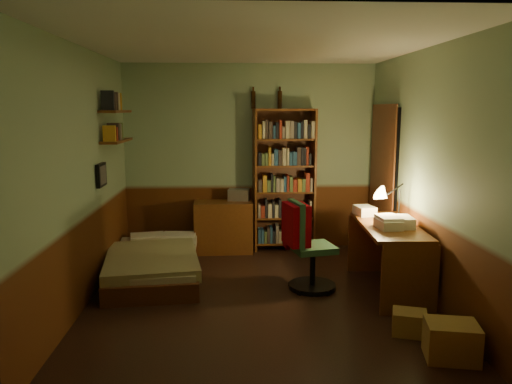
{
  "coord_description": "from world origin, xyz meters",
  "views": [
    {
      "loc": [
        -0.26,
        -5.02,
        1.98
      ],
      "look_at": [
        0.0,
        0.25,
        1.1
      ],
      "focal_mm": 35.0,
      "sensor_mm": 36.0,
      "label": 1
    }
  ],
  "objects_px": {
    "cardboard_box_b": "(409,323)",
    "bookshelf": "(284,180)",
    "bed": "(154,254)",
    "desk": "(388,258)",
    "desk_lamp": "(400,193)",
    "dresser": "(223,227)",
    "cardboard_box_a": "(451,341)",
    "office_chair": "(313,246)",
    "mini_stereo": "(239,195)"
  },
  "relations": [
    {
      "from": "cardboard_box_b",
      "to": "bookshelf",
      "type": "bearing_deg",
      "value": 106.86
    },
    {
      "from": "bed",
      "to": "cardboard_box_b",
      "type": "height_order",
      "value": "bed"
    },
    {
      "from": "desk",
      "to": "desk_lamp",
      "type": "distance_m",
      "value": 0.73
    },
    {
      "from": "dresser",
      "to": "cardboard_box_a",
      "type": "bearing_deg",
      "value": -60.72
    },
    {
      "from": "desk_lamp",
      "to": "office_chair",
      "type": "height_order",
      "value": "desk_lamp"
    },
    {
      "from": "mini_stereo",
      "to": "desk_lamp",
      "type": "bearing_deg",
      "value": -33.31
    },
    {
      "from": "bookshelf",
      "to": "desk",
      "type": "height_order",
      "value": "bookshelf"
    },
    {
      "from": "bed",
      "to": "desk",
      "type": "relative_size",
      "value": 1.31
    },
    {
      "from": "mini_stereo",
      "to": "bookshelf",
      "type": "bearing_deg",
      "value": 3.59
    },
    {
      "from": "desk_lamp",
      "to": "cardboard_box_b",
      "type": "height_order",
      "value": "desk_lamp"
    },
    {
      "from": "bed",
      "to": "cardboard_box_b",
      "type": "xyz_separation_m",
      "value": [
        2.5,
        -1.68,
        -0.17
      ]
    },
    {
      "from": "mini_stereo",
      "to": "cardboard_box_a",
      "type": "distance_m",
      "value": 3.71
    },
    {
      "from": "bed",
      "to": "cardboard_box_b",
      "type": "distance_m",
      "value": 3.02
    },
    {
      "from": "desk",
      "to": "cardboard_box_b",
      "type": "height_order",
      "value": "desk"
    },
    {
      "from": "cardboard_box_a",
      "to": "dresser",
      "type": "bearing_deg",
      "value": 120.71
    },
    {
      "from": "bookshelf",
      "to": "cardboard_box_a",
      "type": "bearing_deg",
      "value": -77.86
    },
    {
      "from": "dresser",
      "to": "office_chair",
      "type": "bearing_deg",
      "value": -57.79
    },
    {
      "from": "bed",
      "to": "bookshelf",
      "type": "bearing_deg",
      "value": 27.35
    },
    {
      "from": "cardboard_box_a",
      "to": "cardboard_box_b",
      "type": "bearing_deg",
      "value": 110.77
    },
    {
      "from": "cardboard_box_b",
      "to": "dresser",
      "type": "bearing_deg",
      "value": 122.25
    },
    {
      "from": "bed",
      "to": "dresser",
      "type": "bearing_deg",
      "value": 45.16
    },
    {
      "from": "desk",
      "to": "cardboard_box_b",
      "type": "bearing_deg",
      "value": -93.85
    },
    {
      "from": "office_chair",
      "to": "cardboard_box_b",
      "type": "distance_m",
      "value": 1.4
    },
    {
      "from": "office_chair",
      "to": "cardboard_box_a",
      "type": "xyz_separation_m",
      "value": [
        0.86,
        -1.62,
        -0.34
      ]
    },
    {
      "from": "bed",
      "to": "desk_lamp",
      "type": "height_order",
      "value": "desk_lamp"
    },
    {
      "from": "dresser",
      "to": "desk_lamp",
      "type": "distance_m",
      "value": 2.53
    },
    {
      "from": "mini_stereo",
      "to": "bookshelf",
      "type": "relative_size",
      "value": 0.14
    },
    {
      "from": "dresser",
      "to": "mini_stereo",
      "type": "distance_m",
      "value": 0.5
    },
    {
      "from": "dresser",
      "to": "cardboard_box_b",
      "type": "bearing_deg",
      "value": -59.18
    },
    {
      "from": "bed",
      "to": "dresser",
      "type": "relative_size",
      "value": 2.28
    },
    {
      "from": "mini_stereo",
      "to": "dresser",
      "type": "bearing_deg",
      "value": -142.91
    },
    {
      "from": "bed",
      "to": "mini_stereo",
      "type": "height_order",
      "value": "mini_stereo"
    },
    {
      "from": "desk_lamp",
      "to": "cardboard_box_a",
      "type": "bearing_deg",
      "value": -95.94
    },
    {
      "from": "bed",
      "to": "desk_lamp",
      "type": "relative_size",
      "value": 2.98
    },
    {
      "from": "bookshelf",
      "to": "desk_lamp",
      "type": "distance_m",
      "value": 1.87
    },
    {
      "from": "dresser",
      "to": "cardboard_box_b",
      "type": "relative_size",
      "value": 2.73
    },
    {
      "from": "dresser",
      "to": "desk_lamp",
      "type": "xyz_separation_m",
      "value": [
        1.99,
        -1.39,
        0.7
      ]
    },
    {
      "from": "desk_lamp",
      "to": "cardboard_box_b",
      "type": "distance_m",
      "value": 1.63
    },
    {
      "from": "dresser",
      "to": "bookshelf",
      "type": "distance_m",
      "value": 1.07
    },
    {
      "from": "bookshelf",
      "to": "office_chair",
      "type": "relative_size",
      "value": 2.0
    },
    {
      "from": "dresser",
      "to": "desk_lamp",
      "type": "relative_size",
      "value": 1.31
    },
    {
      "from": "dresser",
      "to": "desk",
      "type": "bearing_deg",
      "value": -42.88
    },
    {
      "from": "desk_lamp",
      "to": "cardboard_box_a",
      "type": "xyz_separation_m",
      "value": [
        -0.13,
        -1.74,
        -0.9
      ]
    },
    {
      "from": "dresser",
      "to": "cardboard_box_a",
      "type": "xyz_separation_m",
      "value": [
        1.86,
        -3.14,
        -0.21
      ]
    },
    {
      "from": "desk",
      "to": "office_chair",
      "type": "xyz_separation_m",
      "value": [
        -0.81,
        0.09,
        0.12
      ]
    },
    {
      "from": "bookshelf",
      "to": "desk",
      "type": "xyz_separation_m",
      "value": [
        0.97,
        -1.69,
        -0.62
      ]
    },
    {
      "from": "bookshelf",
      "to": "desk",
      "type": "bearing_deg",
      "value": -65.53
    },
    {
      "from": "dresser",
      "to": "desk",
      "type": "relative_size",
      "value": 0.58
    },
    {
      "from": "dresser",
      "to": "cardboard_box_a",
      "type": "height_order",
      "value": "dresser"
    },
    {
      "from": "bed",
      "to": "bookshelf",
      "type": "xyz_separation_m",
      "value": [
        1.66,
        1.08,
        0.72
      ]
    }
  ]
}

